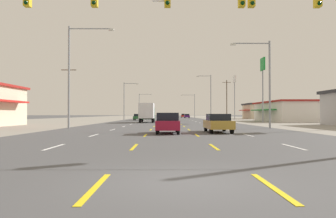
{
  "coord_description": "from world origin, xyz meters",
  "views": [
    {
      "loc": [
        -0.36,
        -6.68,
        1.45
      ],
      "look_at": [
        0.2,
        78.44,
        2.81
      ],
      "focal_mm": 33.37,
      "sensor_mm": 36.0,
      "label": 1
    }
  ],
  "objects_px": {
    "box_truck_inner_left_midfar": "(147,112)",
    "streetlight_left_row_0": "(74,69)",
    "streetlight_right_row_1": "(210,94)",
    "pole_sign_right_row_1": "(263,74)",
    "streetlight_left_row_1": "(126,98)",
    "sedan_inner_right_distant_a": "(176,116)",
    "sedan_far_left_far": "(138,117)",
    "hatchback_center_turn_nearest": "(168,123)",
    "streetlight_right_row_2": "(193,104)",
    "streetlight_right_row_0": "(265,77)",
    "pole_sign_right_row_2": "(235,85)",
    "streetlight_left_row_2": "(141,104)",
    "hatchback_center_turn_mid": "(169,118)",
    "hatchback_far_right_distant_b": "(183,116)",
    "suv_far_left_farther": "(145,115)",
    "hatchback_far_left_distant_c": "(151,116)",
    "sedan_inner_right_near": "(218,123)",
    "sedan_far_right_farthest": "(187,116)"
  },
  "relations": [
    {
      "from": "sedan_far_left_far",
      "to": "streetlight_left_row_1",
      "type": "relative_size",
      "value": 0.51
    },
    {
      "from": "hatchback_far_right_distant_b",
      "to": "pole_sign_right_row_1",
      "type": "xyz_separation_m",
      "value": [
        9.23,
        -75.43,
        7.5
      ]
    },
    {
      "from": "hatchback_center_turn_nearest",
      "to": "streetlight_right_row_0",
      "type": "distance_m",
      "value": 13.57
    },
    {
      "from": "streetlight_right_row_1",
      "to": "sedan_inner_right_distant_a",
      "type": "bearing_deg",
      "value": 97.63
    },
    {
      "from": "pole_sign_right_row_1",
      "to": "streetlight_right_row_0",
      "type": "bearing_deg",
      "value": -106.66
    },
    {
      "from": "hatchback_center_turn_nearest",
      "to": "hatchback_far_right_distant_b",
      "type": "bearing_deg",
      "value": 86.17
    },
    {
      "from": "suv_far_left_farther",
      "to": "hatchback_far_right_distant_b",
      "type": "height_order",
      "value": "suv_far_left_farther"
    },
    {
      "from": "box_truck_inner_left_midfar",
      "to": "streetlight_right_row_1",
      "type": "distance_m",
      "value": 24.15
    },
    {
      "from": "hatchback_center_turn_mid",
      "to": "suv_far_left_farther",
      "type": "distance_m",
      "value": 44.75
    },
    {
      "from": "box_truck_inner_left_midfar",
      "to": "hatchback_far_right_distant_b",
      "type": "relative_size",
      "value": 1.85
    },
    {
      "from": "sedan_far_left_far",
      "to": "sedan_inner_right_distant_a",
      "type": "relative_size",
      "value": 1.0
    },
    {
      "from": "hatchback_far_right_distant_b",
      "to": "streetlight_left_row_2",
      "type": "distance_m",
      "value": 21.86
    },
    {
      "from": "hatchback_center_turn_mid",
      "to": "streetlight_left_row_2",
      "type": "relative_size",
      "value": 0.44
    },
    {
      "from": "sedan_inner_right_distant_a",
      "to": "streetlight_left_row_2",
      "type": "relative_size",
      "value": 0.51
    },
    {
      "from": "hatchback_far_left_distant_c",
      "to": "streetlight_right_row_0",
      "type": "distance_m",
      "value": 103.12
    },
    {
      "from": "hatchback_center_turn_nearest",
      "to": "hatchback_far_right_distant_b",
      "type": "xyz_separation_m",
      "value": [
        7.01,
        104.59,
        0.0
      ]
    },
    {
      "from": "sedan_inner_right_near",
      "to": "streetlight_right_row_0",
      "type": "distance_m",
      "value": 10.13
    },
    {
      "from": "hatchback_center_turn_mid",
      "to": "pole_sign_right_row_2",
      "type": "bearing_deg",
      "value": 57.21
    },
    {
      "from": "streetlight_left_row_0",
      "to": "streetlight_right_row_1",
      "type": "bearing_deg",
      "value": 64.71
    },
    {
      "from": "hatchback_center_turn_nearest",
      "to": "streetlight_right_row_1",
      "type": "xyz_separation_m",
      "value": [
        10.09,
        49.47,
        5.22
      ]
    },
    {
      "from": "hatchback_center_turn_mid",
      "to": "sedan_inner_right_distant_a",
      "type": "bearing_deg",
      "value": 87.12
    },
    {
      "from": "streetlight_left_row_0",
      "to": "streetlight_right_row_0",
      "type": "xyz_separation_m",
      "value": [
        19.39,
        -0.0,
        -0.82
      ]
    },
    {
      "from": "streetlight_left_row_1",
      "to": "streetlight_right_row_2",
      "type": "xyz_separation_m",
      "value": [
        19.32,
        41.35,
        0.09
      ]
    },
    {
      "from": "sedan_inner_right_distant_a",
      "to": "streetlight_left_row_1",
      "type": "xyz_separation_m",
      "value": [
        -13.27,
        -47.68,
        4.34
      ]
    },
    {
      "from": "suv_far_left_farther",
      "to": "hatchback_far_right_distant_b",
      "type": "distance_m",
      "value": 33.53
    },
    {
      "from": "sedan_far_left_far",
      "to": "hatchback_far_left_distant_c",
      "type": "distance_m",
      "value": 60.88
    },
    {
      "from": "box_truck_inner_left_midfar",
      "to": "streetlight_left_row_1",
      "type": "relative_size",
      "value": 0.82
    },
    {
      "from": "hatchback_far_right_distant_b",
      "to": "streetlight_left_row_2",
      "type": "relative_size",
      "value": 0.44
    },
    {
      "from": "sedan_inner_right_distant_a",
      "to": "streetlight_left_row_0",
      "type": "height_order",
      "value": "streetlight_left_row_0"
    },
    {
      "from": "hatchback_far_right_distant_b",
      "to": "streetlight_left_row_2",
      "type": "height_order",
      "value": "streetlight_left_row_2"
    },
    {
      "from": "hatchback_far_left_distant_c",
      "to": "sedan_far_left_far",
      "type": "bearing_deg",
      "value": -90.09
    },
    {
      "from": "hatchback_center_turn_mid",
      "to": "pole_sign_right_row_2",
      "type": "distance_m",
      "value": 32.74
    },
    {
      "from": "sedan_inner_right_near",
      "to": "sedan_far_left_far",
      "type": "relative_size",
      "value": 1.0
    },
    {
      "from": "pole_sign_right_row_1",
      "to": "pole_sign_right_row_2",
      "type": "distance_m",
      "value": 27.36
    },
    {
      "from": "streetlight_left_row_1",
      "to": "sedan_inner_right_distant_a",
      "type": "bearing_deg",
      "value": 74.45
    },
    {
      "from": "hatchback_center_turn_mid",
      "to": "hatchback_far_right_distant_b",
      "type": "relative_size",
      "value": 1.0
    },
    {
      "from": "hatchback_center_turn_mid",
      "to": "hatchback_far_left_distant_c",
      "type": "height_order",
      "value": "same"
    },
    {
      "from": "sedan_far_right_farthest",
      "to": "streetlight_left_row_1",
      "type": "height_order",
      "value": "streetlight_left_row_1"
    },
    {
      "from": "box_truck_inner_left_midfar",
      "to": "streetlight_right_row_2",
      "type": "bearing_deg",
      "value": 77.88
    },
    {
      "from": "streetlight_right_row_1",
      "to": "streetlight_left_row_2",
      "type": "relative_size",
      "value": 1.19
    },
    {
      "from": "streetlight_right_row_2",
      "to": "sedan_inner_right_near",
      "type": "bearing_deg",
      "value": -93.69
    },
    {
      "from": "sedan_inner_right_distant_a",
      "to": "streetlight_left_row_0",
      "type": "xyz_separation_m",
      "value": [
        -13.15,
        -89.03,
        5.25
      ]
    },
    {
      "from": "box_truck_inner_left_midfar",
      "to": "pole_sign_right_row_2",
      "type": "bearing_deg",
      "value": 51.94
    },
    {
      "from": "sedan_inner_right_near",
      "to": "sedan_inner_right_distant_a",
      "type": "relative_size",
      "value": 1.0
    },
    {
      "from": "pole_sign_right_row_1",
      "to": "streetlight_left_row_1",
      "type": "height_order",
      "value": "pole_sign_right_row_1"
    },
    {
      "from": "hatchback_far_left_distant_c",
      "to": "streetlight_right_row_0",
      "type": "height_order",
      "value": "streetlight_right_row_0"
    },
    {
      "from": "box_truck_inner_left_midfar",
      "to": "streetlight_left_row_0",
      "type": "xyz_separation_m",
      "value": [
        -6.1,
        -21.72,
        4.17
      ]
    },
    {
      "from": "box_truck_inner_left_midfar",
      "to": "sedan_far_left_far",
      "type": "xyz_separation_m",
      "value": [
        -3.29,
        19.09,
        -1.08
      ]
    },
    {
      "from": "sedan_inner_right_near",
      "to": "pole_sign_right_row_1",
      "type": "bearing_deg",
      "value": 66.29
    },
    {
      "from": "sedan_far_right_farthest",
      "to": "streetlight_right_row_0",
      "type": "xyz_separation_m",
      "value": [
        2.67,
        -78.59,
        4.42
      ]
    }
  ]
}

